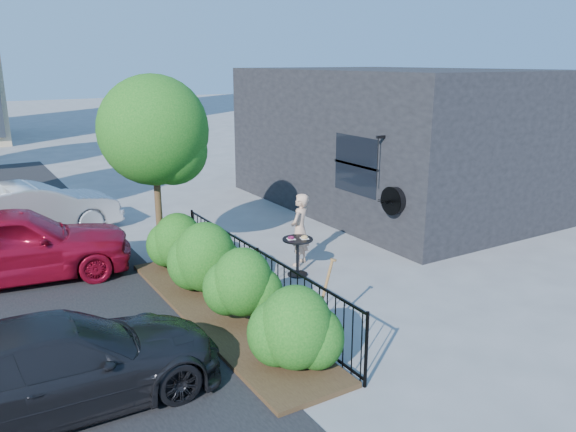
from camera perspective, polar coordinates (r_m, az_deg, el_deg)
ground at (r=10.88m, az=3.98°, el=-7.42°), size 120.00×120.00×0.00m
shop_building at (r=17.13m, az=10.51°, el=7.77°), size 6.22×9.00×4.00m
fence at (r=9.93m, az=-3.08°, el=-6.21°), size 0.05×6.05×1.10m
planting_bed at (r=9.86m, az=-6.67°, el=-9.78°), size 1.30×6.00×0.08m
shrubs at (r=9.72m, az=-6.50°, el=-5.92°), size 1.10×5.60×1.24m
patio_tree at (r=11.57m, az=-13.09°, el=7.82°), size 2.20×2.20×3.94m
cafe_table at (r=11.35m, az=0.98°, el=-3.47°), size 0.62×0.62×0.83m
woman at (r=11.88m, az=1.20°, el=-1.39°), size 0.68×0.63×1.56m
shovel at (r=8.79m, az=3.38°, el=-9.02°), size 0.46×0.17×1.34m
car_red at (r=12.25m, az=-26.14°, el=-2.62°), size 4.63×2.37×1.51m
car_silver at (r=15.24m, az=-24.41°, el=0.58°), size 4.21×1.90×1.34m
car_darkgrey at (r=7.75m, az=-22.19°, el=-13.78°), size 4.10×1.69×1.19m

